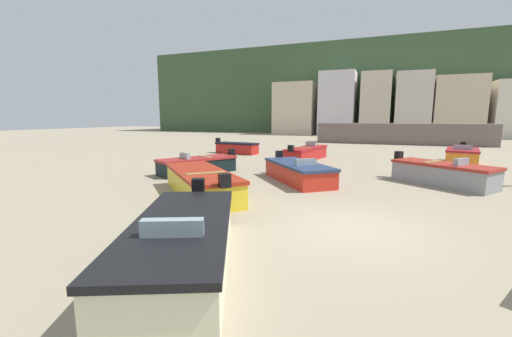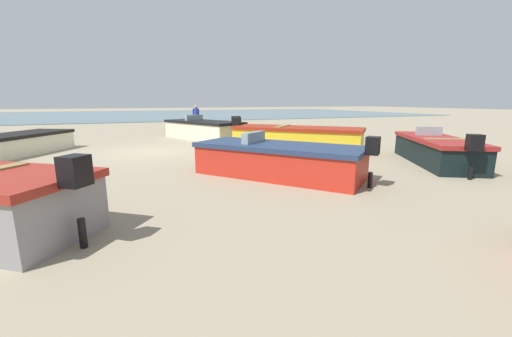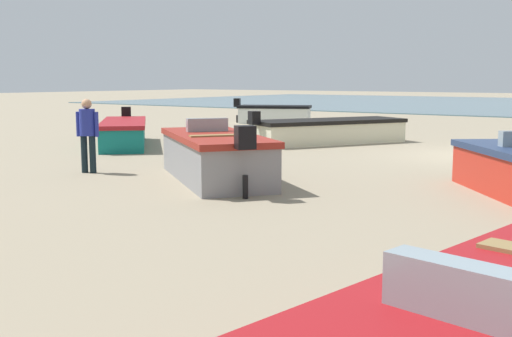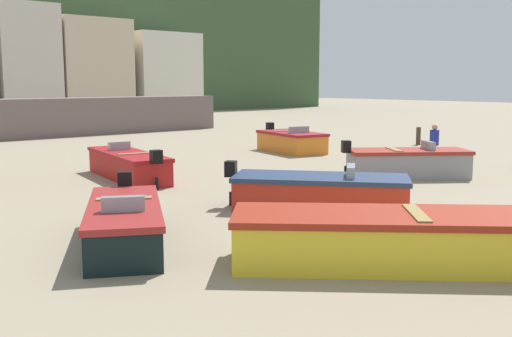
{
  "view_description": "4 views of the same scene",
  "coord_description": "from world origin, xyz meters",
  "px_view_note": "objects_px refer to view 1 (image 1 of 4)",
  "views": [
    {
      "loc": [
        0.62,
        -8.28,
        2.83
      ],
      "look_at": [
        -4.73,
        5.38,
        0.5
      ],
      "focal_mm": 22.3,
      "sensor_mm": 36.0,
      "label": 1
    },
    {
      "loc": [
        0.79,
        12.87,
        1.94
      ],
      "look_at": [
        -1.79,
        6.38,
        0.45
      ],
      "focal_mm": 22.34,
      "sensor_mm": 36.0,
      "label": 2
    },
    {
      "loc": [
        -4.79,
        16.79,
        2.04
      ],
      "look_at": [
        1.37,
        8.14,
        0.52
      ],
      "focal_mm": 43.73,
      "sensor_mm": 36.0,
      "label": 3
    },
    {
      "loc": [
        -13.66,
        -4.5,
        3.16
      ],
      "look_at": [
        -3.05,
        7.65,
        0.83
      ],
      "focal_mm": 41.7,
      "sensor_mm": 36.0,
      "label": 4
    }
  ],
  "objects_px": {
    "boat_red_2": "(237,148)",
    "boat_red_6": "(306,153)",
    "boat_yellow_0": "(201,183)",
    "boat_cream_8": "(183,243)",
    "boat_orange_3": "(462,156)",
    "boat_grey_9": "(442,174)",
    "boat_black_5": "(198,165)",
    "boat_red_10": "(298,172)"
  },
  "relations": [
    {
      "from": "boat_cream_8",
      "to": "boat_red_10",
      "type": "height_order",
      "value": "boat_cream_8"
    },
    {
      "from": "boat_yellow_0",
      "to": "boat_cream_8",
      "type": "height_order",
      "value": "boat_cream_8"
    },
    {
      "from": "boat_grey_9",
      "to": "boat_black_5",
      "type": "bearing_deg",
      "value": -46.81
    },
    {
      "from": "boat_red_2",
      "to": "boat_red_6",
      "type": "relative_size",
      "value": 0.74
    },
    {
      "from": "boat_red_6",
      "to": "boat_yellow_0",
      "type": "bearing_deg",
      "value": -87.29
    },
    {
      "from": "boat_red_2",
      "to": "boat_red_10",
      "type": "relative_size",
      "value": 0.86
    },
    {
      "from": "boat_yellow_0",
      "to": "boat_red_2",
      "type": "xyz_separation_m",
      "value": [
        -4.66,
        13.18,
        -0.02
      ]
    },
    {
      "from": "boat_orange_3",
      "to": "boat_red_6",
      "type": "relative_size",
      "value": 0.78
    },
    {
      "from": "boat_cream_8",
      "to": "boat_red_2",
      "type": "bearing_deg",
      "value": -92.54
    },
    {
      "from": "boat_orange_3",
      "to": "boat_cream_8",
      "type": "distance_m",
      "value": 20.14
    },
    {
      "from": "boat_yellow_0",
      "to": "boat_grey_9",
      "type": "relative_size",
      "value": 1.18
    },
    {
      "from": "boat_cream_8",
      "to": "boat_red_10",
      "type": "distance_m",
      "value": 8.96
    },
    {
      "from": "boat_red_10",
      "to": "boat_red_6",
      "type": "bearing_deg",
      "value": -119.44
    },
    {
      "from": "boat_black_5",
      "to": "boat_red_10",
      "type": "height_order",
      "value": "boat_red_10"
    },
    {
      "from": "boat_cream_8",
      "to": "boat_yellow_0",
      "type": "bearing_deg",
      "value": -86.81
    },
    {
      "from": "boat_black_5",
      "to": "boat_red_6",
      "type": "relative_size",
      "value": 0.82
    },
    {
      "from": "boat_red_2",
      "to": "boat_grey_9",
      "type": "relative_size",
      "value": 0.93
    },
    {
      "from": "boat_red_2",
      "to": "boat_cream_8",
      "type": "xyz_separation_m",
      "value": [
        7.3,
        -18.26,
        0.03
      ]
    },
    {
      "from": "boat_red_6",
      "to": "boat_orange_3",
      "type": "bearing_deg",
      "value": 21.32
    },
    {
      "from": "boat_yellow_0",
      "to": "boat_black_5",
      "type": "bearing_deg",
      "value": 77.41
    },
    {
      "from": "boat_red_6",
      "to": "boat_cream_8",
      "type": "relative_size",
      "value": 1.02
    },
    {
      "from": "boat_yellow_0",
      "to": "boat_red_2",
      "type": "height_order",
      "value": "boat_yellow_0"
    },
    {
      "from": "boat_red_2",
      "to": "boat_red_10",
      "type": "distance_m",
      "value": 11.84
    },
    {
      "from": "boat_orange_3",
      "to": "boat_yellow_0",
      "type": "bearing_deg",
      "value": 62.24
    },
    {
      "from": "boat_red_2",
      "to": "boat_red_6",
      "type": "bearing_deg",
      "value": 80.85
    },
    {
      "from": "boat_yellow_0",
      "to": "boat_grey_9",
      "type": "bearing_deg",
      "value": -13.71
    },
    {
      "from": "boat_orange_3",
      "to": "boat_grey_9",
      "type": "distance_m",
      "value": 8.22
    },
    {
      "from": "boat_cream_8",
      "to": "boat_grey_9",
      "type": "xyz_separation_m",
      "value": [
        5.95,
        10.48,
        0.01
      ]
    },
    {
      "from": "boat_orange_3",
      "to": "boat_black_5",
      "type": "xyz_separation_m",
      "value": [
        -13.59,
        -9.18,
        -0.05
      ]
    },
    {
      "from": "boat_black_5",
      "to": "boat_red_10",
      "type": "bearing_deg",
      "value": -153.23
    },
    {
      "from": "boat_black_5",
      "to": "boat_grey_9",
      "type": "bearing_deg",
      "value": -144.24
    },
    {
      "from": "boat_black_5",
      "to": "boat_yellow_0",
      "type": "bearing_deg",
      "value": 152.52
    },
    {
      "from": "boat_orange_3",
      "to": "boat_cream_8",
      "type": "height_order",
      "value": "boat_cream_8"
    },
    {
      "from": "boat_red_2",
      "to": "boat_orange_3",
      "type": "relative_size",
      "value": 0.95
    },
    {
      "from": "boat_grey_9",
      "to": "boat_yellow_0",
      "type": "bearing_deg",
      "value": -21.16
    },
    {
      "from": "boat_grey_9",
      "to": "boat_red_2",
      "type": "bearing_deg",
      "value": -83.7
    },
    {
      "from": "boat_red_2",
      "to": "boat_orange_3",
      "type": "distance_m",
      "value": 15.55
    },
    {
      "from": "boat_red_6",
      "to": "boat_cream_8",
      "type": "xyz_separation_m",
      "value": [
        1.25,
        -16.43,
        0.03
      ]
    },
    {
      "from": "boat_red_6",
      "to": "boat_cream_8",
      "type": "height_order",
      "value": "boat_cream_8"
    },
    {
      "from": "boat_orange_3",
      "to": "boat_black_5",
      "type": "bearing_deg",
      "value": 45.6
    },
    {
      "from": "boat_black_5",
      "to": "boat_cream_8",
      "type": "xyz_separation_m",
      "value": [
        5.34,
        -9.2,
        0.05
      ]
    },
    {
      "from": "boat_red_2",
      "to": "boat_red_6",
      "type": "distance_m",
      "value": 6.33
    }
  ]
}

